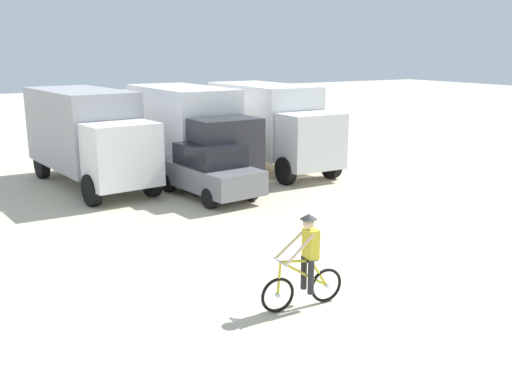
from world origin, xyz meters
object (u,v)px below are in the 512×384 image
box_truck_avon_van (189,128)px  box_truck_white_box (270,122)px  cyclist_orange_shirt (306,264)px  box_truck_grey_hauler (88,133)px  sedan_parked (209,170)px

box_truck_avon_van → box_truck_white_box: bearing=-3.4°
box_truck_white_box → cyclist_orange_shirt: bearing=-118.7°
box_truck_grey_hauler → box_truck_white_box: same height
cyclist_orange_shirt → box_truck_grey_hauler: bearing=94.1°
box_truck_grey_hauler → box_truck_avon_van: size_ratio=1.02×
box_truck_grey_hauler → box_truck_avon_van: same height
sedan_parked → cyclist_orange_shirt: size_ratio=2.41×
sedan_parked → cyclist_orange_shirt: cyclist_orange_shirt is taller
box_truck_avon_van → sedan_parked: 3.35m
box_truck_avon_van → cyclist_orange_shirt: size_ratio=3.75×
box_truck_grey_hauler → sedan_parked: bearing=-50.7°
box_truck_grey_hauler → sedan_parked: 4.74m
box_truck_grey_hauler → box_truck_white_box: 7.13m
box_truck_grey_hauler → box_truck_avon_van: (3.65, -0.47, 0.00)m
box_truck_grey_hauler → cyclist_orange_shirt: box_truck_grey_hauler is taller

